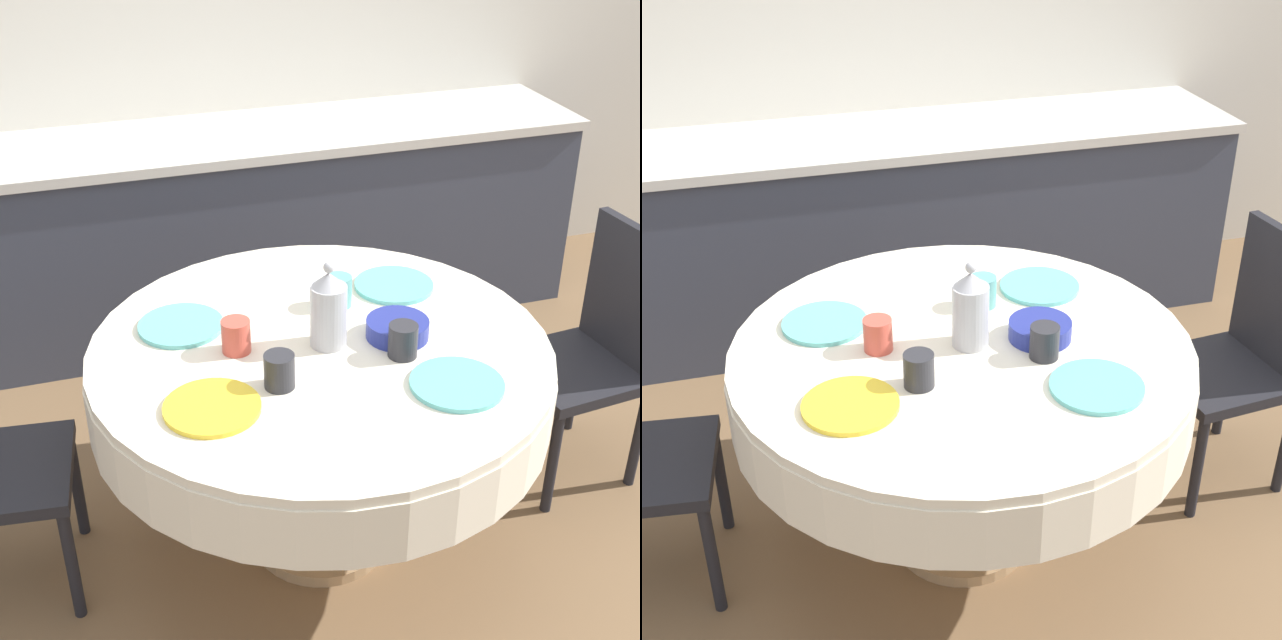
# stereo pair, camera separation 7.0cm
# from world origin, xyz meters

# --- Properties ---
(ground_plane) EXTENTS (12.00, 12.00, 0.00)m
(ground_plane) POSITION_xyz_m (0.00, 0.00, 0.00)
(ground_plane) COLOR brown
(wall_back) EXTENTS (7.00, 0.05, 2.60)m
(wall_back) POSITION_xyz_m (0.00, 1.84, 1.30)
(wall_back) COLOR silver
(wall_back) RESTS_ON ground_plane
(kitchen_counter) EXTENTS (3.24, 0.64, 0.88)m
(kitchen_counter) POSITION_xyz_m (0.00, 1.50, 0.44)
(kitchen_counter) COLOR #383D4C
(kitchen_counter) RESTS_ON ground_plane
(dining_table) EXTENTS (1.34, 1.34, 0.74)m
(dining_table) POSITION_xyz_m (0.00, 0.00, 0.62)
(dining_table) COLOR tan
(dining_table) RESTS_ON ground_plane
(chair_left) EXTENTS (0.43, 0.43, 0.91)m
(chair_left) POSITION_xyz_m (1.01, 0.09, 0.50)
(chair_left) COLOR black
(chair_left) RESTS_ON ground_plane
(plate_near_left) EXTENTS (0.25, 0.25, 0.01)m
(plate_near_left) POSITION_xyz_m (-0.36, -0.22, 0.75)
(plate_near_left) COLOR yellow
(plate_near_left) RESTS_ON dining_table
(cup_near_left) EXTENTS (0.08, 0.08, 0.10)m
(cup_near_left) POSITION_xyz_m (-0.17, -0.17, 0.79)
(cup_near_left) COLOR #28282D
(cup_near_left) RESTS_ON dining_table
(plate_near_right) EXTENTS (0.25, 0.25, 0.01)m
(plate_near_right) POSITION_xyz_m (0.28, -0.31, 0.75)
(plate_near_right) COLOR #60BCB7
(plate_near_right) RESTS_ON dining_table
(cup_near_right) EXTENTS (0.08, 0.08, 0.10)m
(cup_near_right) POSITION_xyz_m (0.20, -0.13, 0.79)
(cup_near_right) COLOR #28282D
(cup_near_right) RESTS_ON dining_table
(plate_far_left) EXTENTS (0.25, 0.25, 0.01)m
(plate_far_left) POSITION_xyz_m (-0.36, 0.21, 0.75)
(plate_far_left) COLOR #60BCB7
(plate_far_left) RESTS_ON dining_table
(cup_far_left) EXTENTS (0.08, 0.08, 0.10)m
(cup_far_left) POSITION_xyz_m (-0.23, 0.04, 0.79)
(cup_far_left) COLOR #CC4C3D
(cup_far_left) RESTS_ON dining_table
(plate_far_right) EXTENTS (0.25, 0.25, 0.01)m
(plate_far_right) POSITION_xyz_m (0.33, 0.26, 0.75)
(plate_far_right) COLOR #60BCB7
(plate_far_right) RESTS_ON dining_table
(cup_far_right) EXTENTS (0.08, 0.08, 0.10)m
(cup_far_right) POSITION_xyz_m (0.12, 0.20, 0.79)
(cup_far_right) COLOR #5BA39E
(cup_far_right) RESTS_ON dining_table
(coffee_carafe) EXTENTS (0.10, 0.10, 0.26)m
(coffee_carafe) POSITION_xyz_m (0.02, -0.01, 0.85)
(coffee_carafe) COLOR #B2B2B7
(coffee_carafe) RESTS_ON dining_table
(fruit_bowl) EXTENTS (0.18, 0.18, 0.05)m
(fruit_bowl) POSITION_xyz_m (0.23, -0.03, 0.77)
(fruit_bowl) COLOR navy
(fruit_bowl) RESTS_ON dining_table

